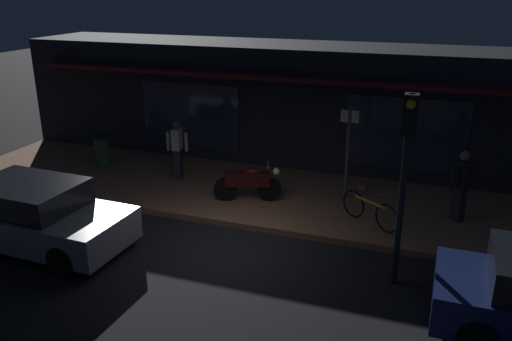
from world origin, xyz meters
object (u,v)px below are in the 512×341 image
bicycle_parked (370,210)px  traffic_light_pole (406,158)px  sign_post (348,148)px  parked_car_near (34,215)px  person_photographer (177,148)px  motorcycle (249,182)px  trash_bin (102,150)px  person_bystander (461,185)px

bicycle_parked → traffic_light_pole: 2.97m
sign_post → parked_car_near: 7.36m
person_photographer → motorcycle: bearing=-19.2°
motorcycle → bicycle_parked: (3.05, -0.38, -0.14)m
motorcycle → traffic_light_pole: size_ratio=0.46×
sign_post → person_photographer: bearing=-178.9°
sign_post → trash_bin: (-7.33, 0.12, -0.89)m
motorcycle → sign_post: sign_post is taller
person_bystander → trash_bin: bearing=177.1°
person_bystander → traffic_light_pole: (-1.11, -3.00, 1.45)m
bicycle_parked → parked_car_near: size_ratio=0.33×
bicycle_parked → trash_bin: (-8.11, 1.43, 0.11)m
motorcycle → parked_car_near: bearing=-135.4°
motorcycle → person_bystander: 4.98m
person_photographer → person_bystander: 7.36m
motorcycle → person_bystander: (4.94, 0.54, 0.38)m
person_photographer → parked_car_near: size_ratio=0.40×
traffic_light_pole → motorcycle: bearing=147.2°
person_photographer → sign_post: sign_post is taller
trash_bin → bicycle_parked: bearing=-10.0°
person_photographer → parked_car_near: 4.51m
motorcycle → sign_post: bearing=22.3°
person_bystander → parked_car_near: person_bystander is taller
parked_car_near → bicycle_parked: bearing=25.3°
trash_bin → motorcycle: bearing=-11.7°
person_bystander → person_photographer: bearing=177.6°
trash_bin → traffic_light_pole: traffic_light_pole is taller
person_bystander → parked_car_near: size_ratio=0.40×
bicycle_parked → sign_post: 1.82m
bicycle_parked → parked_car_near: 7.31m
motorcycle → person_photographer: person_photographer is taller
motorcycle → parked_car_near: 4.99m
motorcycle → person_photographer: 2.59m
sign_post → bicycle_parked: bearing=-58.9°
bicycle_parked → parked_car_near: bearing=-154.7°
sign_post → trash_bin: bearing=179.1°
person_photographer → trash_bin: (-2.64, 0.21, -0.41)m
sign_post → traffic_light_pole: 3.86m
motorcycle → sign_post: (2.27, 0.93, 0.86)m
person_photographer → parked_car_near: (-1.14, -4.35, -0.32)m
person_bystander → trash_bin: 10.01m
motorcycle → bicycle_parked: 3.08m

